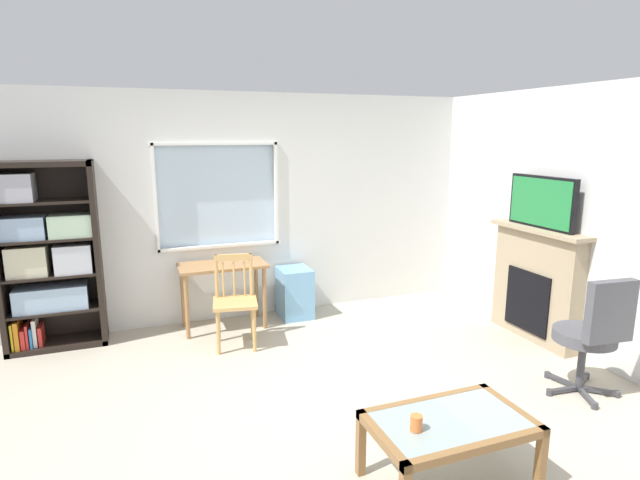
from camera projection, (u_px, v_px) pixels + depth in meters
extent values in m
cube|color=#B2A893|center=(322.00, 406.00, 3.96)|extent=(6.19, 5.48, 0.02)
cube|color=silver|center=(253.00, 278.00, 5.93)|extent=(5.19, 0.12, 0.83)
cube|color=silver|center=(248.00, 117.00, 5.55)|extent=(5.19, 0.12, 0.53)
cube|color=silver|center=(73.00, 201.00, 5.09)|extent=(1.57, 0.12, 1.15)
cube|color=silver|center=(366.00, 189.00, 6.22)|extent=(2.31, 0.12, 1.15)
cube|color=silver|center=(217.00, 195.00, 5.60)|extent=(1.30, 0.02, 1.15)
cube|color=white|center=(220.00, 246.00, 5.65)|extent=(1.36, 0.06, 0.03)
cube|color=white|center=(216.00, 144.00, 5.42)|extent=(1.36, 0.06, 0.03)
cube|color=white|center=(155.00, 199.00, 5.31)|extent=(0.03, 0.06, 1.15)
cube|color=white|center=(276.00, 193.00, 5.77)|extent=(0.03, 0.06, 1.15)
cube|color=silver|center=(595.00, 225.00, 4.63)|extent=(0.12, 4.68, 2.51)
cube|color=black|center=(98.00, 253.00, 5.04)|extent=(0.05, 0.38, 1.82)
cube|color=black|center=(40.00, 164.00, 4.71)|extent=(0.90, 0.38, 0.05)
cube|color=black|center=(60.00, 343.00, 5.07)|extent=(0.90, 0.38, 0.05)
cube|color=black|center=(52.00, 252.00, 5.05)|extent=(0.90, 0.02, 1.82)
cube|color=black|center=(56.00, 309.00, 5.00)|extent=(0.85, 0.36, 0.02)
cube|color=black|center=(52.00, 274.00, 4.92)|extent=(0.85, 0.36, 0.02)
cube|color=black|center=(48.00, 238.00, 4.85)|extent=(0.85, 0.36, 0.02)
cube|color=black|center=(44.00, 202.00, 4.78)|extent=(0.85, 0.36, 0.02)
cube|color=#9EBCDB|center=(52.00, 297.00, 4.96)|extent=(0.65, 0.29, 0.23)
cube|color=beige|center=(28.00, 261.00, 4.82)|extent=(0.35, 0.27, 0.29)
cube|color=silver|center=(74.00, 258.00, 4.96)|extent=(0.33, 0.31, 0.28)
cube|color=#9EBCDB|center=(23.00, 228.00, 4.75)|extent=(0.38, 0.28, 0.21)
cube|color=#B7D6B2|center=(72.00, 225.00, 4.89)|extent=(0.39, 0.30, 0.22)
cube|color=#B2B2BC|center=(14.00, 188.00, 4.66)|extent=(0.33, 0.31, 0.26)
cube|color=yellow|center=(14.00, 334.00, 4.89)|extent=(0.02, 0.28, 0.26)
cube|color=orange|center=(19.00, 333.00, 4.90)|extent=(0.04, 0.30, 0.28)
cube|color=red|center=(25.00, 336.00, 4.93)|extent=(0.04, 0.28, 0.19)
cube|color=red|center=(29.00, 334.00, 4.93)|extent=(0.02, 0.26, 0.23)
cube|color=#286BB2|center=(33.00, 335.00, 4.95)|extent=(0.02, 0.27, 0.20)
cube|color=white|center=(36.00, 331.00, 4.95)|extent=(0.03, 0.21, 0.27)
cube|color=red|center=(41.00, 334.00, 4.98)|extent=(0.03, 0.22, 0.19)
cube|color=#A37547|center=(222.00, 265.00, 5.41)|extent=(0.91, 0.47, 0.03)
cylinder|color=#A37547|center=(187.00, 307.00, 5.17)|extent=(0.04, 0.04, 0.68)
cylinder|color=#A37547|center=(265.00, 298.00, 5.45)|extent=(0.04, 0.04, 0.68)
cylinder|color=#A37547|center=(183.00, 296.00, 5.51)|extent=(0.04, 0.04, 0.68)
cylinder|color=#A37547|center=(257.00, 288.00, 5.79)|extent=(0.04, 0.04, 0.68)
cube|color=tan|center=(235.00, 303.00, 4.96)|extent=(0.48, 0.47, 0.04)
cylinder|color=tan|center=(218.00, 333.00, 4.82)|extent=(0.04, 0.04, 0.43)
cylinder|color=tan|center=(254.00, 330.00, 4.88)|extent=(0.04, 0.04, 0.43)
cylinder|color=tan|center=(218.00, 321.00, 5.13)|extent=(0.04, 0.04, 0.43)
cylinder|color=tan|center=(252.00, 319.00, 5.19)|extent=(0.04, 0.04, 0.43)
cylinder|color=tan|center=(216.00, 277.00, 5.04)|extent=(0.04, 0.04, 0.45)
cylinder|color=tan|center=(251.00, 275.00, 5.10)|extent=(0.04, 0.04, 0.45)
cube|color=tan|center=(233.00, 257.00, 5.03)|extent=(0.36, 0.10, 0.06)
cylinder|color=tan|center=(223.00, 280.00, 5.05)|extent=(0.02, 0.02, 0.35)
cylinder|color=tan|center=(234.00, 279.00, 5.07)|extent=(0.02, 0.02, 0.35)
cylinder|color=tan|center=(245.00, 278.00, 5.09)|extent=(0.02, 0.02, 0.35)
cube|color=#72ADDB|center=(295.00, 293.00, 5.82)|extent=(0.35, 0.40, 0.57)
cube|color=tan|center=(536.00, 286.00, 5.15)|extent=(0.18, 1.03, 1.11)
cube|color=black|center=(527.00, 301.00, 5.15)|extent=(0.03, 0.57, 0.61)
cube|color=tan|center=(540.00, 230.00, 5.03)|extent=(0.26, 1.13, 0.04)
cube|color=black|center=(542.00, 202.00, 4.97)|extent=(0.05, 0.81, 0.51)
cube|color=#237F3D|center=(540.00, 202.00, 4.96)|extent=(0.01, 0.76, 0.46)
cylinder|color=#4C4C51|center=(584.00, 336.00, 4.08)|extent=(0.48, 0.48, 0.09)
cube|color=#4C4C51|center=(610.00, 312.00, 3.81)|extent=(0.41, 0.12, 0.48)
cylinder|color=#38383D|center=(581.00, 364.00, 4.13)|extent=(0.06, 0.06, 0.42)
cube|color=#38383D|center=(564.00, 390.00, 4.13)|extent=(0.28, 0.06, 0.03)
cylinder|color=#38383D|center=(549.00, 392.00, 4.10)|extent=(0.05, 0.05, 0.05)
cube|color=#38383D|center=(586.00, 396.00, 4.03)|extent=(0.15, 0.27, 0.03)
cylinder|color=#38383D|center=(595.00, 406.00, 3.90)|extent=(0.05, 0.05, 0.05)
cube|color=#38383D|center=(598.00, 390.00, 4.12)|extent=(0.23, 0.21, 0.03)
cylinder|color=#38383D|center=(617.00, 394.00, 4.07)|extent=(0.05, 0.05, 0.05)
cube|color=#38383D|center=(583.00, 381.00, 4.28)|extent=(0.26, 0.17, 0.03)
cylinder|color=#38383D|center=(586.00, 376.00, 4.38)|extent=(0.05, 0.05, 0.05)
cube|color=#38383D|center=(563.00, 381.00, 4.28)|extent=(0.09, 0.28, 0.03)
cylinder|color=#38383D|center=(547.00, 375.00, 4.40)|extent=(0.05, 0.05, 0.05)
cube|color=#8C9E99|center=(450.00, 421.00, 2.99)|extent=(0.85, 0.48, 0.02)
cube|color=brown|center=(479.00, 448.00, 2.75)|extent=(0.95, 0.05, 0.05)
cube|color=brown|center=(425.00, 401.00, 3.23)|extent=(0.95, 0.05, 0.05)
cube|color=brown|center=(382.00, 439.00, 2.84)|extent=(0.05, 0.58, 0.05)
cube|color=brown|center=(511.00, 409.00, 3.15)|extent=(0.05, 0.58, 0.05)
cube|color=brown|center=(540.00, 465.00, 2.95)|extent=(0.05, 0.05, 0.38)
cube|color=brown|center=(361.00, 447.00, 3.12)|extent=(0.05, 0.05, 0.38)
cube|color=brown|center=(482.00, 418.00, 3.43)|extent=(0.05, 0.05, 0.38)
cylinder|color=orange|center=(416.00, 423.00, 2.87)|extent=(0.07, 0.07, 0.09)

